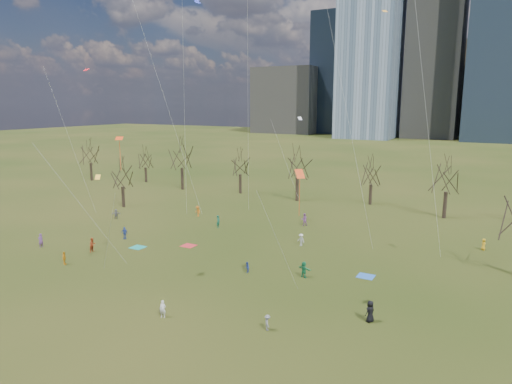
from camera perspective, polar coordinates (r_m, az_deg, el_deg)
The scene contains 22 objects.
ground at distance 42.89m, azimuth -7.80°, elevation -11.98°, with size 500.00×500.00×0.00m, color black.
downtown_skyline at distance 244.74m, azimuth 23.00°, elevation 15.46°, with size 212.50×78.00×118.00m.
bare_tree_row at distance 73.63m, azimuth 9.31°, elevation 2.65°, with size 113.04×29.80×9.50m.
blanket_teal at distance 55.80m, azimuth -14.55°, elevation -6.71°, with size 1.60×1.50×0.03m, color teal.
blanket_navy at distance 46.71m, azimuth 13.56°, elevation -10.20°, with size 1.60×1.50×0.03m, color blue.
blanket_crimson at distance 55.22m, azimuth -8.42°, elevation -6.65°, with size 1.60×1.50×0.03m, color red.
person_1 at distance 37.92m, azimuth -11.58°, elevation -14.14°, with size 0.52×0.34×1.42m, color silver.
person_2 at distance 55.48m, azimuth -19.74°, elevation -6.23°, with size 0.81×0.63×1.67m, color #9D3416.
person_3 at distance 35.39m, azimuth 1.44°, elevation -16.00°, with size 0.79×0.45×1.22m, color slate.
person_4 at distance 52.34m, azimuth -22.85°, elevation -7.63°, with size 0.83×0.35×1.42m, color orange.
person_5 at distance 45.18m, azimuth 6.01°, elevation -9.61°, with size 1.49×0.48×1.61m, color #1B7A48.
person_6 at distance 37.51m, azimuth 14.08°, elevation -14.28°, with size 0.85×0.55×1.73m, color black.
person_7 at distance 59.56m, azimuth -25.33°, elevation -5.49°, with size 0.61×0.40×1.67m, color #714387.
person_8 at distance 46.24m, azimuth -1.13°, elevation -9.40°, with size 0.53×0.41×1.09m, color #243CA0.
person_9 at distance 54.72m, azimuth 5.64°, elevation -5.96°, with size 0.95×0.55×1.47m, color silver.
person_11 at distance 69.82m, azimuth -17.10°, elevation -2.65°, with size 1.37×0.43×1.47m, color #5C5B60.
person_12 at distance 59.08m, azimuth 26.57°, elevation -5.88°, with size 0.67×0.43×1.36m, color gold.
person_13 at distance 62.41m, azimuth -4.74°, elevation -3.69°, with size 0.62×0.41×1.70m, color #16664D.
person_14 at distance 63.51m, azimuth 6.05°, elevation -3.43°, with size 0.85×0.66×1.76m, color #8C4C99.
person_15 at distance 68.77m, azimuth -7.29°, elevation -2.39°, with size 1.04×0.60×1.61m, color orange.
person_16 at distance 59.44m, azimuth -16.11°, elevation -4.94°, with size 0.90×0.38×1.54m, color #263FA5.
kites_airborne at distance 50.06m, azimuth -0.52°, elevation 8.99°, with size 57.08×44.02×33.31m.
Camera 1 is at (23.57, -31.69, 16.72)m, focal length 32.00 mm.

